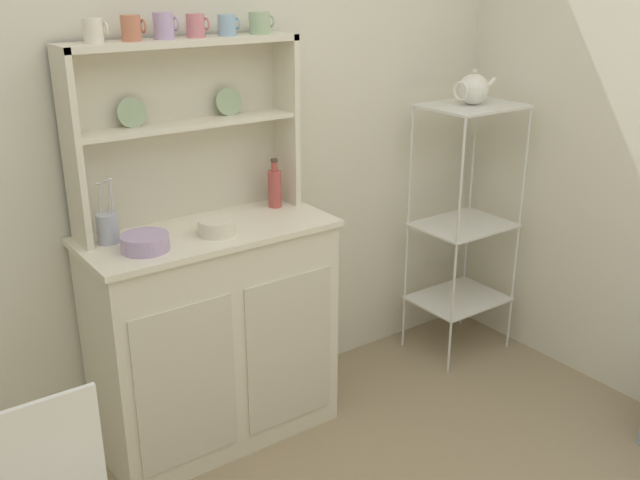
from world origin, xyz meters
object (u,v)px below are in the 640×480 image
hutch_cabinet (214,333)px  jam_bottle (275,187)px  bakers_rack (465,210)px  porcelain_teapot (473,89)px  hutch_shelf_unit (182,117)px  cup_cream_0 (94,31)px  utensil_jar (108,227)px  bowl_mixing_large (145,243)px

hutch_cabinet → jam_bottle: size_ratio=4.77×
hutch_cabinet → jam_bottle: 0.65m
hutch_cabinet → bakers_rack: 1.39m
bakers_rack → porcelain_teapot: 0.58m
hutch_shelf_unit → cup_cream_0: size_ratio=11.15×
cup_cream_0 → utensil_jar: bearing=-131.6°
jam_bottle → bakers_rack: bearing=-8.0°
bowl_mixing_large → hutch_cabinet: bearing=14.5°
cup_cream_0 → porcelain_teapot: (1.67, -0.18, -0.32)m
hutch_cabinet → jam_bottle: jam_bottle is taller
utensil_jar → hutch_cabinet: bearing=-12.3°
bakers_rack → cup_cream_0: size_ratio=15.56×
hutch_shelf_unit → cup_cream_0: bearing=-172.7°
jam_bottle → utensil_jar: (-0.72, -0.01, -0.02)m
utensil_jar → porcelain_teapot: 1.75m
bowl_mixing_large → utensil_jar: utensil_jar is taller
hutch_cabinet → jam_bottle: bearing=13.5°
bowl_mixing_large → utensil_jar: size_ratio=0.70×
bakers_rack → jam_bottle: bakers_rack is taller
utensil_jar → porcelain_teapot: size_ratio=1.04×
cup_cream_0 → bakers_rack: bearing=-6.0°
hutch_cabinet → cup_cream_0: bearing=159.0°
hutch_shelf_unit → bakers_rack: (1.36, -0.22, -0.57)m
hutch_shelf_unit → bowl_mixing_large: hutch_shelf_unit is taller
bakers_rack → utensil_jar: 1.73m
cup_cream_0 → jam_bottle: bearing=-3.0°
jam_bottle → porcelain_teapot: bearing=-8.0°
porcelain_teapot → bowl_mixing_large: bearing=-179.3°
hutch_cabinet → hutch_shelf_unit: (0.00, 0.16, 0.85)m
cup_cream_0 → hutch_cabinet: bearing=-21.0°
hutch_cabinet → bowl_mixing_large: (-0.28, -0.07, 0.48)m
cup_cream_0 → jam_bottle: size_ratio=0.40×
hutch_shelf_unit → cup_cream_0: cup_cream_0 is taller
jam_bottle → utensil_jar: size_ratio=0.85×
hutch_cabinet → utensil_jar: (-0.36, 0.08, 0.51)m
hutch_shelf_unit → jam_bottle: bearing=-12.1°
hutch_cabinet → utensil_jar: bearing=167.7°
hutch_shelf_unit → jam_bottle: 0.49m
bakers_rack → porcelain_teapot: porcelain_teapot is taller
cup_cream_0 → utensil_jar: (-0.04, -0.04, -0.68)m
bowl_mixing_large → porcelain_teapot: 1.68m
bakers_rack → hutch_cabinet: bearing=177.7°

